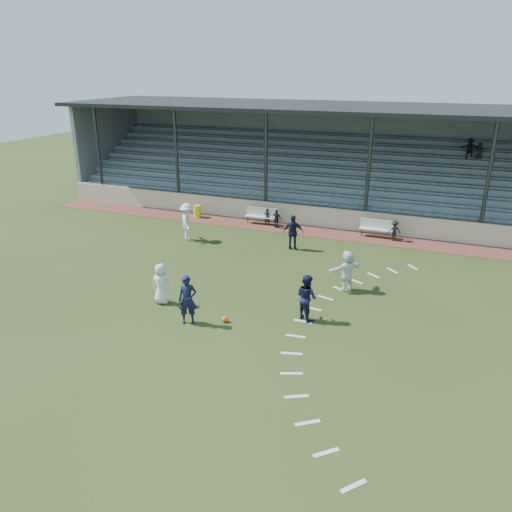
# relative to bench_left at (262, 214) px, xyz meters

# --- Properties ---
(ground) EXTENTS (90.00, 90.00, 0.00)m
(ground) POSITION_rel_bench_left_xyz_m (2.92, -10.84, -0.58)
(ground) COLOR #293415
(ground) RESTS_ON ground
(cinder_track) EXTENTS (34.00, 2.00, 0.02)m
(cinder_track) POSITION_rel_bench_left_xyz_m (2.92, -0.34, -0.57)
(cinder_track) COLOR #532B21
(cinder_track) RESTS_ON ground
(retaining_wall) EXTENTS (34.00, 0.18, 1.20)m
(retaining_wall) POSITION_rel_bench_left_xyz_m (2.92, 0.71, 0.02)
(retaining_wall) COLOR beige
(retaining_wall) RESTS_ON ground
(bench_left) EXTENTS (2.02, 0.54, 0.95)m
(bench_left) POSITION_rel_bench_left_xyz_m (0.00, 0.00, 0.00)
(bench_left) COLOR beige
(bench_left) RESTS_ON cinder_track
(bench_right) EXTENTS (2.00, 0.46, 0.95)m
(bench_right) POSITION_rel_bench_left_xyz_m (6.80, 0.04, 0.00)
(bench_right) COLOR beige
(bench_right) RESTS_ON cinder_track
(trash_bin) EXTENTS (0.47, 0.47, 0.75)m
(trash_bin) POSITION_rel_bench_left_xyz_m (-4.23, -0.19, -0.19)
(trash_bin) COLOR yellow
(trash_bin) RESTS_ON cinder_track
(football) EXTENTS (0.23, 0.23, 0.23)m
(football) POSITION_rel_bench_left_xyz_m (3.11, -11.94, -0.47)
(football) COLOR #E8580D
(football) RESTS_ON ground
(player_white_lead) EXTENTS (0.87, 0.63, 1.65)m
(player_white_lead) POSITION_rel_bench_left_xyz_m (0.13, -11.40, 0.24)
(player_white_lead) COLOR white
(player_white_lead) RESTS_ON ground
(player_navy_lead) EXTENTS (0.80, 0.70, 1.85)m
(player_navy_lead) POSITION_rel_bench_left_xyz_m (1.89, -12.47, 0.34)
(player_navy_lead) COLOR black
(player_navy_lead) RESTS_ON ground
(player_navy_mid) EXTENTS (1.08, 1.02, 1.75)m
(player_navy_mid) POSITION_rel_bench_left_xyz_m (5.79, -10.57, 0.29)
(player_navy_mid) COLOR black
(player_navy_mid) RESTS_ON ground
(player_white_wing) EXTENTS (1.31, 1.50, 2.01)m
(player_white_wing) POSITION_rel_bench_left_xyz_m (-2.68, -4.21, 0.42)
(player_white_wing) COLOR white
(player_white_wing) RESTS_ON ground
(player_navy_wing) EXTENTS (1.13, 0.74, 1.79)m
(player_navy_wing) POSITION_rel_bench_left_xyz_m (3.04, -3.50, 0.31)
(player_navy_wing) COLOR black
(player_navy_wing) RESTS_ON ground
(player_white_back) EXTENTS (1.45, 1.55, 1.74)m
(player_white_back) POSITION_rel_bench_left_xyz_m (6.64, -7.45, 0.28)
(player_white_back) COLOR white
(player_white_back) RESTS_ON ground
(sub_left_near) EXTENTS (0.39, 0.28, 1.02)m
(sub_left_near) POSITION_rel_bench_left_xyz_m (0.40, -0.17, -0.06)
(sub_left_near) COLOR black
(sub_left_near) RESTS_ON cinder_track
(sub_left_far) EXTENTS (0.67, 0.39, 1.08)m
(sub_left_far) POSITION_rel_bench_left_xyz_m (1.08, -0.44, -0.02)
(sub_left_far) COLOR black
(sub_left_far) RESTS_ON cinder_track
(sub_right) EXTENTS (0.82, 0.65, 1.11)m
(sub_right) POSITION_rel_bench_left_xyz_m (7.69, -0.26, -0.01)
(sub_right) COLOR black
(sub_right) RESTS_ON cinder_track
(grandstand) EXTENTS (34.60, 9.00, 6.61)m
(grandstand) POSITION_rel_bench_left_xyz_m (2.92, 5.42, 1.62)
(grandstand) COLOR gray
(grandstand) RESTS_ON ground
(penalty_arc) EXTENTS (3.89, 14.63, 0.01)m
(penalty_arc) POSITION_rel_bench_left_xyz_m (7.04, -10.84, -0.58)
(penalty_arc) COLOR silver
(penalty_arc) RESTS_ON ground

